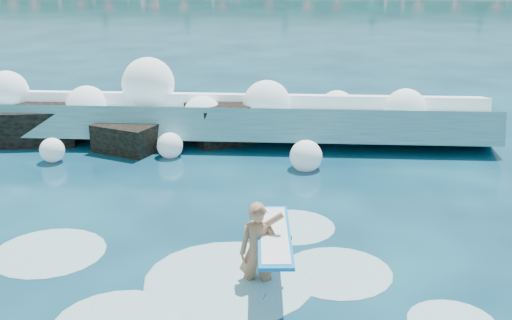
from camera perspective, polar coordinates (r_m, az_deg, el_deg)
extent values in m
plane|color=#07213A|center=(13.30, -7.07, -7.53)|extent=(200.00, 200.00, 0.00)
cube|color=teal|center=(20.45, -7.53, 3.31)|extent=(19.80, 3.01, 1.65)
cube|color=white|center=(21.09, -7.18, 5.17)|extent=(19.80, 1.40, 0.77)
cube|color=black|center=(21.09, -18.66, 2.79)|extent=(2.60, 2.12, 1.27)
cube|color=black|center=(19.44, -11.27, 1.83)|extent=(2.15, 1.94, 0.98)
cube|color=black|center=(20.04, -2.94, 3.08)|extent=(2.49, 2.37, 1.37)
imported|color=#AA6F4F|center=(11.54, 0.19, -8.23)|extent=(0.68, 0.45, 1.87)
cube|color=#0D81E0|center=(11.43, 1.61, -6.72)|extent=(0.76, 2.59, 0.06)
cube|color=white|center=(11.43, 1.62, -6.65)|extent=(0.64, 2.37, 0.06)
cylinder|color=black|center=(10.56, 0.78, -11.98)|extent=(0.01, 0.91, 0.43)
sphere|color=white|center=(22.09, -21.28, 5.60)|extent=(1.40, 1.40, 1.40)
sphere|color=white|center=(21.17, -14.78, 4.59)|extent=(1.36, 1.36, 1.36)
sphere|color=white|center=(20.96, -9.55, 6.71)|extent=(1.69, 1.69, 1.69)
sphere|color=white|center=(20.00, -4.79, 3.97)|extent=(1.22, 1.22, 1.22)
sphere|color=white|center=(19.98, 0.97, 4.98)|extent=(1.50, 1.50, 1.50)
sphere|color=white|center=(20.69, 7.20, 4.54)|extent=(1.18, 1.18, 1.18)
sphere|color=white|center=(20.19, 13.14, 4.38)|extent=(1.29, 1.29, 1.29)
sphere|color=white|center=(18.90, -17.67, 0.84)|extent=(0.70, 0.70, 0.70)
sphere|color=white|center=(18.65, -7.66, 1.28)|extent=(0.76, 0.76, 0.76)
sphere|color=white|center=(17.51, 4.46, 0.34)|extent=(0.89, 0.89, 0.89)
ellipsoid|color=silver|center=(11.96, -2.37, -10.56)|extent=(3.18, 3.18, 0.16)
ellipsoid|color=silver|center=(12.28, 7.18, -9.86)|extent=(2.11, 2.11, 0.11)
ellipsoid|color=silver|center=(13.56, -17.93, -7.81)|extent=(2.27, 2.27, 0.11)
ellipsoid|color=silver|center=(14.04, 3.21, -5.94)|extent=(1.90, 1.90, 0.09)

